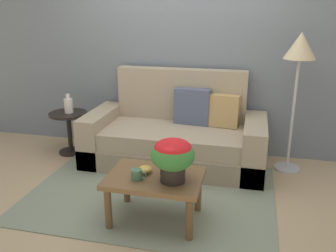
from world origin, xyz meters
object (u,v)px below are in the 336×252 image
floor_lamp (299,58)px  coffee_mug (137,175)px  snack_bowl (145,169)px  table_vase (69,105)px  coffee_table (155,183)px  side_table (69,125)px  potted_plant (173,155)px  couch (177,137)px

floor_lamp → coffee_mug: size_ratio=11.50×
coffee_mug → snack_bowl: bearing=77.3°
floor_lamp → table_vase: bearing=-177.4°
coffee_table → side_table: bearing=140.1°
coffee_mug → snack_bowl: (0.03, 0.13, -0.01)m
potted_plant → table_vase: 2.06m
floor_lamp → coffee_mug: 2.12m
coffee_table → table_vase: bearing=139.6°
couch → snack_bowl: couch is taller
side_table → coffee_mug: bearing=-44.7°
snack_bowl → couch: bearing=89.6°
floor_lamp → potted_plant: floor_lamp is taller
side_table → coffee_mug: side_table is taller
table_vase → snack_bowl: bearing=-41.5°
coffee_table → snack_bowl: bearing=160.7°
side_table → coffee_table: bearing=-39.9°
couch → floor_lamp: 1.60m
coffee_table → potted_plant: 0.34m
floor_lamp → snack_bowl: floor_lamp is taller
couch → coffee_mug: 1.37m
snack_bowl → side_table: bearing=139.0°
couch → coffee_table: (0.08, -1.26, 0.04)m
floor_lamp → potted_plant: size_ratio=4.27×
coffee_table → snack_bowl: size_ratio=6.71×
couch → coffee_table: bearing=-86.2°
potted_plant → table_vase: potted_plant is taller
potted_plant → snack_bowl: bearing=161.0°
couch → table_vase: (-1.36, -0.04, 0.31)m
coffee_mug → side_table: bearing=135.3°
coffee_mug → table_vase: (-1.32, 1.33, 0.16)m
couch → side_table: 1.37m
coffee_table → floor_lamp: size_ratio=0.52×
couch → snack_bowl: size_ratio=17.21×
side_table → potted_plant: size_ratio=1.48×
table_vase → coffee_mug: bearing=-45.2°
coffee_table → coffee_mug: 0.20m
couch → coffee_mug: (-0.04, -1.37, 0.15)m
floor_lamp → snack_bowl: (-1.29, -1.31, -0.82)m
coffee_table → floor_lamp: 2.02m
floor_lamp → couch: bearing=-176.5°
couch → table_vase: size_ratio=8.70×
couch → table_vase: 1.39m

